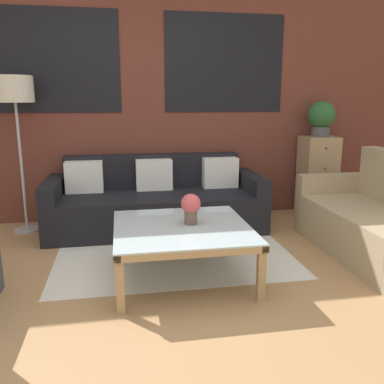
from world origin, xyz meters
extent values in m
plane|color=#AD7F51|center=(0.00, 0.00, 0.00)|extent=(16.00, 16.00, 0.00)
cube|color=brown|center=(0.00, 2.44, 1.40)|extent=(8.40, 0.08, 2.80)
cube|color=black|center=(-0.95, 2.39, 1.80)|extent=(1.40, 0.01, 1.10)
cube|color=black|center=(0.95, 2.39, 1.80)|extent=(1.40, 0.01, 1.10)
cube|color=silver|center=(0.17, 1.21, 0.00)|extent=(2.12, 1.65, 0.00)
cube|color=black|center=(0.08, 1.82, 0.20)|extent=(1.98, 0.72, 0.40)
cube|color=black|center=(0.08, 2.26, 0.39)|extent=(1.98, 0.16, 0.78)
cube|color=black|center=(-0.99, 1.90, 0.29)|extent=(0.16, 0.88, 0.58)
cube|color=black|center=(1.15, 1.90, 0.29)|extent=(0.16, 0.88, 0.58)
cube|color=white|center=(-0.68, 2.10, 0.57)|extent=(0.40, 0.16, 0.34)
cube|color=white|center=(0.08, 2.10, 0.57)|extent=(0.40, 0.16, 0.34)
cube|color=white|center=(0.84, 2.10, 0.57)|extent=(0.40, 0.16, 0.34)
cube|color=tan|center=(1.88, 0.77, 0.21)|extent=(0.64, 1.39, 0.42)
cube|color=tan|center=(1.96, 1.54, 0.31)|extent=(0.80, 0.14, 0.62)
cube|color=silver|center=(0.17, 0.62, 0.43)|extent=(1.05, 1.05, 0.01)
cube|color=tan|center=(0.17, 0.12, 0.39)|extent=(1.05, 0.05, 0.05)
cube|color=tan|center=(0.17, 1.12, 0.39)|extent=(1.05, 0.05, 0.05)
cube|color=tan|center=(-0.33, 0.62, 0.39)|extent=(0.05, 1.05, 0.05)
cube|color=tan|center=(0.67, 0.62, 0.39)|extent=(0.05, 1.05, 0.05)
cube|color=tan|center=(-0.32, 0.13, 0.21)|extent=(0.06, 0.05, 0.42)
cube|color=tan|center=(0.66, 0.13, 0.21)|extent=(0.05, 0.05, 0.42)
cube|color=tan|center=(-0.32, 1.11, 0.21)|extent=(0.06, 0.06, 0.42)
cube|color=tan|center=(0.66, 1.11, 0.21)|extent=(0.05, 0.06, 0.42)
cylinder|color=#B2B2B7|center=(-1.31, 2.09, 0.01)|extent=(0.28, 0.28, 0.02)
cylinder|color=#B2B2B7|center=(-1.31, 2.09, 0.69)|extent=(0.03, 0.03, 1.34)
cylinder|color=beige|center=(-1.31, 2.09, 1.50)|extent=(0.38, 0.38, 0.27)
cube|color=tan|center=(2.09, 2.19, 0.48)|extent=(0.41, 0.35, 0.96)
sphere|color=#38332D|center=(2.09, 2.01, 0.84)|extent=(0.02, 0.02, 0.02)
sphere|color=#38332D|center=(2.09, 2.01, 0.60)|extent=(0.02, 0.02, 0.02)
sphere|color=#38332D|center=(2.09, 2.01, 0.36)|extent=(0.02, 0.02, 0.02)
sphere|color=#38332D|center=(2.09, 2.01, 0.12)|extent=(0.02, 0.02, 0.02)
cylinder|color=#47474C|center=(2.09, 2.19, 1.02)|extent=(0.21, 0.21, 0.12)
sphere|color=#285B2D|center=(2.09, 2.19, 1.21)|extent=(0.33, 0.33, 0.33)
cylinder|color=brown|center=(0.25, 0.66, 0.49)|extent=(0.10, 0.10, 0.11)
sphere|color=#CC4C4C|center=(0.25, 0.66, 0.60)|extent=(0.16, 0.16, 0.16)
camera|label=1|loc=(-0.28, -2.38, 1.40)|focal=38.00mm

